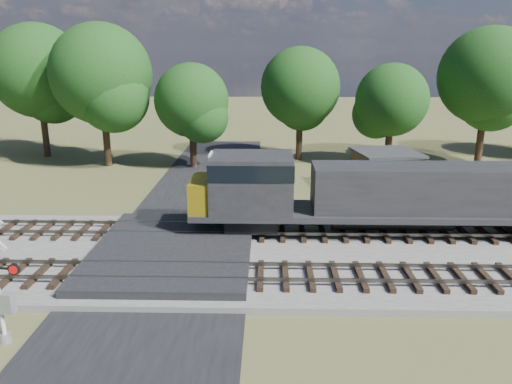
{
  "coord_description": "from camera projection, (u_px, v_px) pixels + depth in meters",
  "views": [
    {
      "loc": [
        4.25,
        -20.33,
        9.14
      ],
      "look_at": [
        3.71,
        2.0,
        2.72
      ],
      "focal_mm": 35.0,
      "sensor_mm": 36.0,
      "label": 1
    }
  ],
  "objects": [
    {
      "name": "ground",
      "position": [
        171.0,
        263.0,
        22.16
      ],
      "size": [
        160.0,
        160.0,
        0.0
      ],
      "primitive_type": "plane",
      "color": "#4E532C",
      "rests_on": "ground"
    },
    {
      "name": "ballast_bed",
      "position": [
        395.0,
        257.0,
        22.36
      ],
      "size": [
        140.0,
        10.0,
        0.3
      ],
      "primitive_type": "cube",
      "color": "gray",
      "rests_on": "ground"
    },
    {
      "name": "road",
      "position": [
        171.0,
        262.0,
        22.14
      ],
      "size": [
        7.0,
        60.0,
        0.08
      ],
      "primitive_type": "cube",
      "color": "black",
      "rests_on": "ground"
    },
    {
      "name": "crossing_panel",
      "position": [
        173.0,
        252.0,
        22.55
      ],
      "size": [
        7.0,
        9.0,
        0.62
      ],
      "primitive_type": "cube",
      "color": "#262628",
      "rests_on": "ground"
    },
    {
      "name": "track_near",
      "position": [
        239.0,
        274.0,
        20.05
      ],
      "size": [
        140.0,
        2.6,
        0.33
      ],
      "color": "black",
      "rests_on": "ballast_bed"
    },
    {
      "name": "track_far",
      "position": [
        245.0,
        231.0,
        24.85
      ],
      "size": [
        140.0,
        2.6,
        0.33
      ],
      "color": "black",
      "rests_on": "ballast_bed"
    },
    {
      "name": "crossing_signal_near",
      "position": [
        1.0,
        293.0,
        15.64
      ],
      "size": [
        1.71,
        0.41,
        4.26
      ],
      "rotation": [
        0.0,
        0.0,
        -0.14
      ],
      "color": "silver",
      "rests_on": "ground"
    },
    {
      "name": "crossing_signal_far",
      "position": [
        256.0,
        188.0,
        28.03
      ],
      "size": [
        1.53,
        0.42,
        3.82
      ],
      "rotation": [
        0.0,
        0.0,
        2.94
      ],
      "color": "silver",
      "rests_on": "ground"
    },
    {
      "name": "equipment_shed",
      "position": [
        385.0,
        171.0,
        33.13
      ],
      "size": [
        4.57,
        4.57,
        2.68
      ],
      "rotation": [
        0.0,
        0.0,
        0.18
      ],
      "color": "#4E3821",
      "rests_on": "ground"
    },
    {
      "name": "treeline",
      "position": [
        270.0,
        83.0,
        40.01
      ],
      "size": [
        79.67,
        11.38,
        11.33
      ],
      "color": "black",
      "rests_on": "ground"
    }
  ]
}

